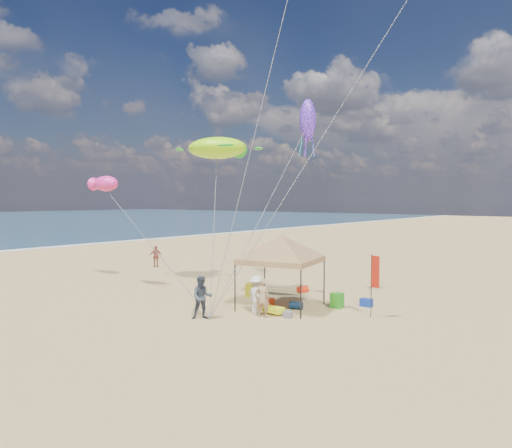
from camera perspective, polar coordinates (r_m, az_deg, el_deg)
The scene contains 18 objects.
ground at distance 20.09m, azimuth -5.57°, elevation -11.82°, with size 280.00×280.00×0.00m, color tan.
canopy_tent at distance 22.33m, azimuth 3.03°, elevation -1.65°, with size 6.31×6.31×4.00m.
feather_flag at distance 21.20m, azimuth 14.02°, elevation -5.99°, with size 0.42×0.09×2.76m.
cooler_red at distance 23.10m, azimuth 1.48°, elevation -9.36°, with size 0.54×0.38×0.38m, color red.
cooler_blue at distance 23.60m, azimuth 13.10°, elevation -9.17°, with size 0.54×0.38×0.38m, color navy.
bag_navy at distance 22.50m, azimuth 4.84°, elevation -9.73°, with size 0.36×0.36×0.60m, color #0B1E34.
bag_orange at distance 26.48m, azimuth 5.63°, elevation -7.80°, with size 0.36×0.36×0.60m, color red.
chair_green at distance 23.04m, azimuth 9.71°, elevation -9.03°, with size 0.50×0.50×0.70m, color #268618.
chair_yellow at distance 25.24m, azimuth -0.51°, elevation -7.93°, with size 0.50×0.50×0.70m, color gold.
crate_grey at distance 20.94m, azimuth 3.84°, elevation -10.81°, with size 0.34×0.30×0.28m, color slate.
beach_cart at distance 21.53m, azimuth 2.15°, elevation -10.25°, with size 0.90×0.50×0.24m, color #EDFF1C.
person_near_a at distance 20.86m, azimuth 0.79°, elevation -8.83°, with size 0.63×0.41×1.72m, color #9F7C5B.
person_near_b at distance 20.69m, azimuth -6.49°, elevation -8.75°, with size 0.90×0.70×1.85m, color #333B46.
person_near_c at distance 21.30m, azimuth 0.05°, elevation -8.55°, with size 1.12×0.65×1.74m, color silver.
person_far_a at distance 36.78m, azimuth -11.95°, elevation -3.80°, with size 0.96×0.40×1.64m, color #A5503F.
turtle_kite at distance 25.62m, azimuth -4.71°, elevation 9.07°, with size 3.39×2.71×1.13m, color #9DFF0E.
fish_kite at distance 29.32m, azimuth -17.60°, elevation 4.65°, with size 2.05×1.03×0.91m, color #F12A92.
squid_kite at distance 26.43m, azimuth 6.22°, elevation 12.27°, with size 0.88×0.88×2.29m, color #592DC3.
Camera 1 is at (13.76, -13.71, 5.13)m, focal length 33.31 mm.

